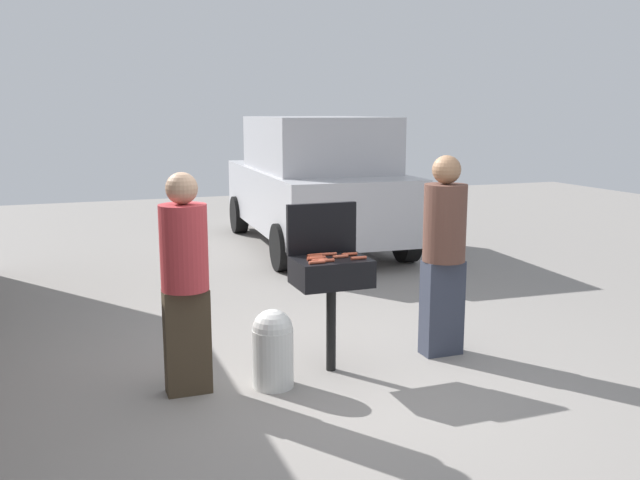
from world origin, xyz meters
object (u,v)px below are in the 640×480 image
hot_dog_5 (315,259)px  person_right (444,248)px  hot_dog_10 (329,254)px  bbq_grill (331,276)px  hot_dog_2 (317,262)px  hot_dog_8 (349,254)px  hot_dog_7 (340,256)px  hot_dog_6 (317,258)px  hot_dog_4 (359,258)px  parked_minivan (315,182)px  person_left (185,276)px  hot_dog_1 (320,260)px  hot_dog_0 (315,255)px  hot_dog_3 (315,257)px  propane_tank (273,347)px  hot_dog_9 (326,261)px

hot_dog_5 → person_right: (1.20, 0.05, -0.01)m
hot_dog_5 → hot_dog_10: 0.21m
bbq_grill → hot_dog_2: 0.28m
hot_dog_8 → hot_dog_7: bearing=-151.4°
hot_dog_2 → hot_dog_6: size_ratio=1.00×
hot_dog_4 → hot_dog_10: 0.28m
hot_dog_8 → parked_minivan: (1.51, 4.96, 0.07)m
person_left → hot_dog_1: bearing=7.3°
hot_dog_0 → person_left: size_ratio=0.08×
bbq_grill → person_left: person_left is taller
person_right → hot_dog_1: bearing=13.8°
hot_dog_1 → hot_dog_3: bearing=87.3°
hot_dog_3 → hot_dog_8: (0.30, 0.00, 0.00)m
propane_tank → hot_dog_9: bearing=5.9°
hot_dog_10 → parked_minivan: parked_minivan is taller
bbq_grill → parked_minivan: parked_minivan is taller
hot_dog_9 → hot_dog_0: bearing=93.5°
hot_dog_0 → hot_dog_10: same height
hot_dog_10 → propane_tank: 0.89m
hot_dog_7 → hot_dog_8: same height
hot_dog_3 → hot_dog_4: 0.35m
hot_dog_5 → person_left: size_ratio=0.08×
person_right → hot_dog_0: bearing=4.4°
hot_dog_3 → hot_dog_7: size_ratio=1.00×
bbq_grill → hot_dog_2: bearing=-140.3°
hot_dog_2 → hot_dog_10: bearing=52.2°
hot_dog_0 → hot_dog_2: bearing=-106.4°
hot_dog_1 → parked_minivan: 5.40m
hot_dog_0 → hot_dog_9: bearing=-86.5°
bbq_grill → hot_dog_6: size_ratio=7.26×
hot_dog_2 → propane_tank: (-0.37, -0.02, -0.64)m
hot_dog_3 → person_left: size_ratio=0.08×
hot_dog_0 → hot_dog_8: 0.28m
hot_dog_2 → hot_dog_4: 0.37m
hot_dog_4 → propane_tank: size_ratio=0.21×
bbq_grill → hot_dog_5: bearing=-170.7°
hot_dog_8 → propane_tank: 0.98m
hot_dog_0 → hot_dog_3: size_ratio=1.00×
hot_dog_1 → hot_dog_9: bearing=-33.4°
hot_dog_8 → hot_dog_9: same height
hot_dog_7 → hot_dog_5: bearing=-176.7°
hot_dog_3 → person_right: bearing=-0.6°
hot_dog_1 → hot_dog_10: same height
hot_dog_2 → hot_dog_9: size_ratio=1.00×
bbq_grill → hot_dog_2: hot_dog_2 is taller
hot_dog_7 → person_left: bearing=-178.5°
hot_dog_4 → bbq_grill: bearing=148.7°
hot_dog_6 → hot_dog_0: bearing=79.7°
bbq_grill → hot_dog_0: size_ratio=7.26×
hot_dog_4 → person_left: size_ratio=0.08×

